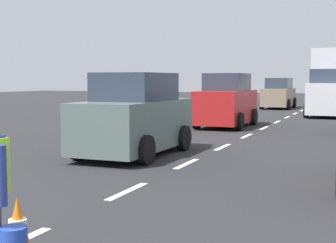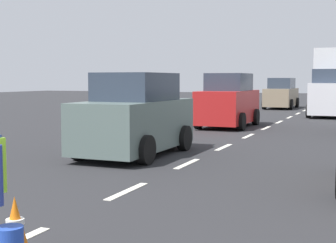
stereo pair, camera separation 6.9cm
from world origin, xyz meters
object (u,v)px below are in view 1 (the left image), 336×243
(delivery_truck, at_px, (330,85))
(car_oncoming_third, at_px, (279,94))
(car_oncoming_lead, at_px, (135,117))
(car_oncoming_second, at_px, (227,102))
(traffic_cone_near, at_px, (18,226))

(delivery_truck, bearing_deg, car_oncoming_third, 121.04)
(delivery_truck, relative_size, car_oncoming_lead, 1.16)
(car_oncoming_second, bearing_deg, traffic_cone_near, -83.13)
(car_oncoming_second, distance_m, car_oncoming_lead, 8.21)
(delivery_truck, distance_m, car_oncoming_lead, 16.35)
(traffic_cone_near, xyz_separation_m, car_oncoming_lead, (-1.99, 7.02, 0.65))
(car_oncoming_lead, height_order, car_oncoming_third, car_oncoming_lead)
(traffic_cone_near, relative_size, delivery_truck, 0.14)
(car_oncoming_lead, bearing_deg, car_oncoming_second, 88.89)
(car_oncoming_second, bearing_deg, car_oncoming_lead, -91.11)
(car_oncoming_lead, bearing_deg, traffic_cone_near, -74.14)
(traffic_cone_near, bearing_deg, delivery_truck, 86.00)
(traffic_cone_near, bearing_deg, car_oncoming_lead, 105.86)
(traffic_cone_near, xyz_separation_m, car_oncoming_second, (-1.83, 15.23, 0.68))
(delivery_truck, xyz_separation_m, car_oncoming_third, (-3.64, 6.05, -0.67))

